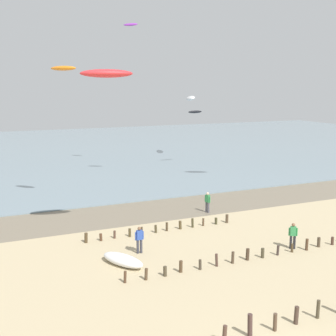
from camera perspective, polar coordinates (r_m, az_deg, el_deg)
wet_sand_strip at (r=37.12m, az=-6.63°, el=-5.88°), size 120.00×6.38×0.01m
sea at (r=73.72m, az=-15.69°, el=1.94°), size 160.00×70.00×0.10m
groyne_mid at (r=28.54m, az=11.49°, el=-10.40°), size 16.65×0.36×0.76m
groyne_far at (r=32.78m, az=-0.64°, el=-7.48°), size 11.15×0.30×0.70m
person_nearest_camera at (r=28.64m, az=-3.61°, el=-8.88°), size 0.57×0.23×1.71m
person_mid_beach at (r=37.54m, az=4.97°, el=-4.22°), size 0.34×0.53×1.71m
person_by_waterline at (r=30.38m, az=15.38°, el=-8.10°), size 0.49×0.38×1.71m
grounded_kite at (r=27.15m, az=-5.68°, el=-11.39°), size 2.33×3.23×0.61m
kite_aloft_0 at (r=57.93m, az=3.41°, el=7.04°), size 1.96×0.77×0.52m
kite_aloft_1 at (r=64.84m, az=2.85°, el=8.72°), size 2.32×3.81×0.90m
kite_aloft_3 at (r=28.94m, az=-7.72°, el=11.66°), size 3.42×1.65×0.56m
kite_aloft_5 at (r=38.53m, az=-12.99°, el=12.09°), size 2.20×2.28×0.39m
kite_aloft_6 at (r=55.33m, az=-4.71°, el=17.48°), size 1.72×1.74×0.45m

